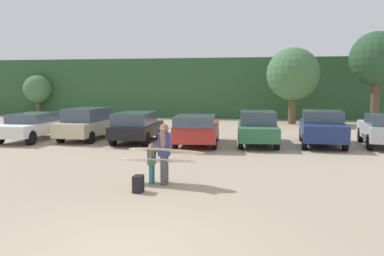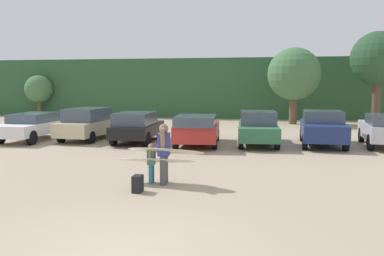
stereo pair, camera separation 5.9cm
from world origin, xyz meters
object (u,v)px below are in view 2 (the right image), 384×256
object	(u,v)px
parked_car_white	(33,125)
parked_car_navy	(323,128)
backpack_dropped	(138,184)
parked_car_forest_green	(258,128)
parked_car_champagne	(89,123)
parked_car_black	(137,126)
parked_car_red	(197,129)
surfboard_cream	(165,151)
surfboard_white	(155,160)
person_child	(151,161)
person_adult	(164,150)

from	to	relation	value
parked_car_white	parked_car_navy	distance (m)	14.39
backpack_dropped	parked_car_forest_green	bearing A→B (deg)	72.12
parked_car_champagne	parked_car_forest_green	xyz separation A→B (m)	(8.65, -0.32, -0.02)
parked_car_black	backpack_dropped	size ratio (longest dim) A/B	9.16
parked_car_navy	backpack_dropped	world-z (taller)	parked_car_navy
parked_car_red	parked_car_forest_green	xyz separation A→B (m)	(2.78, 0.73, 0.03)
parked_car_red	parked_car_navy	distance (m)	5.86
parked_car_champagne	parked_car_black	bearing A→B (deg)	-100.60
parked_car_black	parked_car_red	world-z (taller)	parked_car_black
backpack_dropped	parked_car_red	bearing A→B (deg)	88.76
parked_car_red	parked_car_forest_green	size ratio (longest dim) A/B	0.99
parked_car_white	surfboard_cream	xyz separation A→B (m)	(8.93, -7.78, 0.21)
parked_car_red	surfboard_cream	size ratio (longest dim) A/B	1.88
parked_car_forest_green	surfboard_white	xyz separation A→B (m)	(-2.76, -8.17, -0.15)
surfboard_cream	backpack_dropped	bearing A→B (deg)	68.80
parked_car_forest_green	surfboard_cream	world-z (taller)	parked_car_forest_green
person_child	backpack_dropped	bearing A→B (deg)	78.61
parked_car_navy	parked_car_red	bearing A→B (deg)	102.28
person_child	backpack_dropped	size ratio (longest dim) A/B	2.59
parked_car_white	surfboard_white	world-z (taller)	parked_car_white
parked_car_navy	surfboard_white	distance (m)	10.21
parked_car_white	parked_car_champagne	world-z (taller)	parked_car_champagne
parked_car_black	person_adult	xyz separation A→B (m)	(3.36, -7.83, 0.17)
parked_car_forest_green	parked_car_navy	bearing A→B (deg)	-88.69
parked_car_black	surfboard_cream	distance (m)	8.60
parked_car_forest_green	parked_car_navy	distance (m)	3.01
person_child	parked_car_white	bearing A→B (deg)	-48.41
person_adult	backpack_dropped	world-z (taller)	person_adult
parked_car_black	surfboard_cream	xyz separation A→B (m)	(3.41, -7.90, 0.16)
person_child	surfboard_white	size ratio (longest dim) A/B	0.48
parked_car_champagne	parked_car_navy	xyz separation A→B (m)	(11.64, -0.05, 0.01)
parked_car_red	backpack_dropped	distance (m)	8.48
backpack_dropped	surfboard_cream	bearing A→B (deg)	61.16
parked_car_navy	person_child	size ratio (longest dim) A/B	3.67
parked_car_navy	surfboard_cream	size ratio (longest dim) A/B	1.79
parked_car_forest_green	parked_car_navy	xyz separation A→B (m)	(3.00, 0.27, 0.03)
parked_car_navy	person_adult	bearing A→B (deg)	149.46
surfboard_white	parked_car_black	bearing A→B (deg)	-69.96
surfboard_cream	backpack_dropped	world-z (taller)	surfboard_cream
parked_car_white	person_child	bearing A→B (deg)	-133.06
surfboard_cream	parked_car_red	bearing A→B (deg)	-79.80
parked_car_white	parked_car_red	size ratio (longest dim) A/B	1.00
surfboard_cream	surfboard_white	xyz separation A→B (m)	(-0.32, 0.08, -0.30)
parked_car_champagne	parked_car_black	xyz separation A→B (m)	(2.79, -0.67, -0.03)
parked_car_white	parked_car_navy	size ratio (longest dim) A/B	1.05
parked_car_forest_green	surfboard_white	distance (m)	8.62
person_adult	surfboard_white	size ratio (longest dim) A/B	0.72
parked_car_white	backpack_dropped	distance (m)	12.13
surfboard_cream	backpack_dropped	size ratio (longest dim) A/B	5.32
parked_car_navy	surfboard_white	size ratio (longest dim) A/B	1.78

